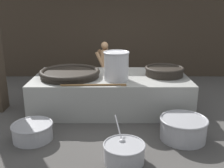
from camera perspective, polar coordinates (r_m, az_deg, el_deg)
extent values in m
plane|color=#474442|center=(6.46, 0.00, -5.14)|extent=(60.00, 60.00, 0.00)
cube|color=#382D23|center=(9.05, 0.09, 13.98)|extent=(9.60, 0.24, 3.93)
cube|color=gray|center=(6.32, 0.00, -1.75)|extent=(3.60, 1.79, 0.80)
cylinder|color=black|center=(6.17, -8.89, 2.08)|extent=(1.35, 1.35, 0.12)
torus|color=black|center=(6.15, -8.92, 2.62)|extent=(1.40, 1.40, 0.11)
cylinder|color=black|center=(6.33, 11.55, 2.59)|extent=(0.88, 0.88, 0.18)
torus|color=black|center=(6.31, 11.60, 3.37)|extent=(0.91, 0.91, 0.07)
cylinder|color=#B7B7BC|center=(5.79, 1.22, 3.85)|extent=(0.54, 0.54, 0.62)
torus|color=#B7B7BC|center=(5.72, 1.24, 6.89)|extent=(0.58, 0.58, 0.04)
cylinder|color=brown|center=(5.44, -3.79, -0.19)|extent=(1.37, 0.09, 0.04)
cube|color=brown|center=(5.46, 2.77, -0.22)|extent=(0.12, 0.10, 0.02)
cylinder|color=#9E7551|center=(7.36, -1.37, 0.59)|extent=(0.11, 0.11, 0.72)
cylinder|color=#9E7551|center=(7.51, -1.22, 0.92)|extent=(0.11, 0.11, 0.72)
cube|color=olive|center=(7.39, -1.30, 1.83)|extent=(0.19, 0.23, 0.47)
cube|color=#9E7551|center=(7.28, -1.33, 5.46)|extent=(0.18, 0.45, 0.53)
cylinder|color=#9E7551|center=(7.08, -2.27, 5.11)|extent=(0.30, 0.11, 0.49)
cylinder|color=#9E7551|center=(7.51, -1.80, 5.78)|extent=(0.30, 0.11, 0.49)
sphere|color=#9E7551|center=(7.22, -1.35, 8.38)|extent=(0.20, 0.20, 0.20)
cylinder|color=#9E9EA3|center=(4.32, 2.90, -14.79)|extent=(0.65, 0.65, 0.30)
torus|color=#9E9EA3|center=(4.25, 2.93, -13.08)|extent=(0.68, 0.68, 0.03)
cylinder|color=#6B9347|center=(4.29, 2.91, -14.03)|extent=(0.57, 0.57, 0.07)
sphere|color=#9E9EA3|center=(4.35, 2.47, -12.54)|extent=(0.12, 0.12, 0.12)
cylinder|color=#9E9EA3|center=(4.46, 1.69, -9.59)|extent=(0.14, 0.43, 0.32)
cylinder|color=#9E9EA3|center=(5.17, -16.64, -9.94)|extent=(0.73, 0.73, 0.30)
torus|color=#9E9EA3|center=(5.10, -16.78, -8.44)|extent=(0.76, 0.76, 0.04)
cylinder|color=orange|center=(5.14, -16.71, -9.27)|extent=(0.64, 0.64, 0.07)
cylinder|color=orange|center=(5.28, -15.77, -7.81)|extent=(0.06, 0.06, 0.03)
cylinder|color=orange|center=(5.08, -16.70, -8.85)|extent=(0.05, 0.06, 0.04)
cylinder|color=orange|center=(4.98, -17.06, -9.45)|extent=(0.05, 0.05, 0.04)
cylinder|color=orange|center=(5.14, -14.72, -8.42)|extent=(0.06, 0.05, 0.03)
cylinder|color=orange|center=(5.00, -17.73, -9.47)|extent=(0.05, 0.06, 0.03)
cylinder|color=orange|center=(5.18, -17.13, -8.40)|extent=(0.05, 0.06, 0.04)
cylinder|color=orange|center=(4.93, -15.86, -9.65)|extent=(0.05, 0.04, 0.03)
cylinder|color=orange|center=(5.01, -17.81, -9.46)|extent=(0.03, 0.04, 0.02)
cylinder|color=orange|center=(5.11, -15.74, -8.61)|extent=(0.05, 0.05, 0.04)
cylinder|color=orange|center=(4.96, -16.67, -9.52)|extent=(0.06, 0.06, 0.03)
cylinder|color=orange|center=(5.06, -14.06, -8.73)|extent=(0.06, 0.06, 0.04)
cylinder|color=#9E9EA3|center=(5.12, 15.46, -9.48)|extent=(0.84, 0.84, 0.40)
torus|color=#9E9EA3|center=(5.04, 15.63, -7.45)|extent=(0.88, 0.88, 0.04)
cylinder|color=tan|center=(5.08, 15.53, -8.57)|extent=(0.74, 0.74, 0.10)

